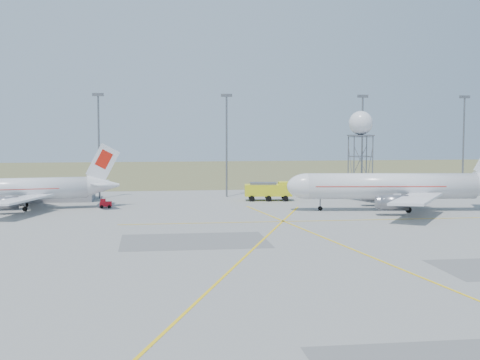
{
  "coord_description": "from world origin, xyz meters",
  "views": [
    {
      "loc": [
        -25.5,
        -66.29,
        14.12
      ],
      "look_at": [
        -10.88,
        40.0,
        5.45
      ],
      "focal_mm": 50.0,
      "sensor_mm": 36.0,
      "label": 1
    }
  ],
  "objects": [
    {
      "name": "baggage_tug",
      "position": [
        -32.93,
        50.49,
        0.59
      ],
      "size": [
        2.04,
        1.65,
        1.55
      ],
      "rotation": [
        0.0,
        0.0,
        -0.02
      ],
      "color": "#B60D18",
      "rests_on": "ground"
    },
    {
      "name": "grass_strip",
      "position": [
        0.0,
        140.0,
        0.01
      ],
      "size": [
        400.0,
        120.0,
        0.03
      ],
      "primitive_type": "cube",
      "color": "#5F6437",
      "rests_on": "ground"
    },
    {
      "name": "fire_truck",
      "position": [
        -2.75,
        57.88,
        1.71
      ],
      "size": [
        9.19,
        4.39,
        3.56
      ],
      "rotation": [
        0.0,
        0.0,
        -0.12
      ],
      "color": "yellow",
      "rests_on": "ground"
    },
    {
      "name": "mast_b",
      "position": [
        -10.0,
        66.0,
        12.07
      ],
      "size": [
        2.2,
        0.5,
        20.5
      ],
      "color": "slate",
      "rests_on": "ground"
    },
    {
      "name": "airliner_main",
      "position": [
        15.4,
        40.39,
        3.99
      ],
      "size": [
        38.25,
        36.95,
        13.02
      ],
      "rotation": [
        0.0,
        0.0,
        3.02
      ],
      "color": "silver",
      "rests_on": "ground"
    },
    {
      "name": "mast_d",
      "position": [
        40.0,
        66.0,
        12.07
      ],
      "size": [
        2.2,
        0.5,
        20.5
      ],
      "color": "slate",
      "rests_on": "ground"
    },
    {
      "name": "airliner_far",
      "position": [
        -47.52,
        49.85,
        3.43
      ],
      "size": [
        32.91,
        31.73,
        11.21
      ],
      "rotation": [
        0.0,
        0.0,
        3.28
      ],
      "color": "silver",
      "rests_on": "ground"
    },
    {
      "name": "mast_c",
      "position": [
        18.0,
        66.0,
        12.07
      ],
      "size": [
        2.2,
        0.5,
        20.5
      ],
      "color": "slate",
      "rests_on": "ground"
    },
    {
      "name": "building_grey",
      "position": [
        -45.0,
        64.0,
        1.97
      ],
      "size": [
        19.0,
        10.0,
        3.9
      ],
      "color": "gray",
      "rests_on": "ground"
    },
    {
      "name": "mast_a",
      "position": [
        -35.0,
        66.0,
        12.07
      ],
      "size": [
        2.2,
        0.5,
        20.5
      ],
      "color": "slate",
      "rests_on": "ground"
    },
    {
      "name": "radar_tower",
      "position": [
        16.16,
        61.4,
        9.6
      ],
      "size": [
        4.73,
        4.73,
        17.11
      ],
      "color": "slate",
      "rests_on": "ground"
    },
    {
      "name": "ground",
      "position": [
        0.0,
        0.0,
        0.0
      ],
      "size": [
        400.0,
        400.0,
        0.0
      ],
      "primitive_type": "plane",
      "color": "gray",
      "rests_on": "ground"
    }
  ]
}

